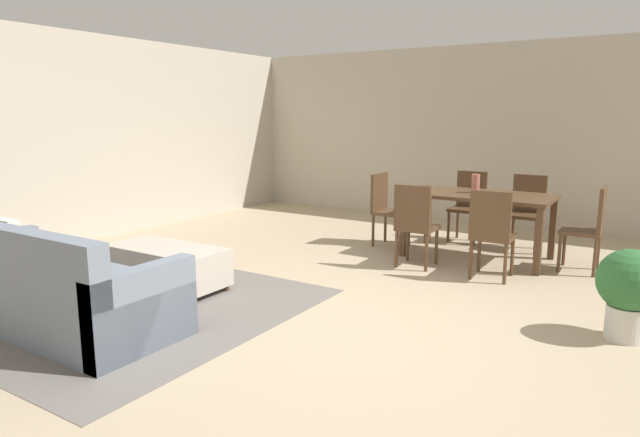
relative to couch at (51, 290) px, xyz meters
The scene contains 15 objects.
ground_plane 2.33m from the couch, 30.87° to the left, with size 10.80×10.80×0.00m, color tan.
wall_back 6.58m from the couch, 72.23° to the left, with size 9.00×0.12×2.70m, color #BCB2A0.
wall_left 3.21m from the couch, 146.22° to the left, with size 0.12×11.00×2.70m, color #BCB2A0.
area_rug 0.67m from the couch, 88.94° to the left, with size 3.00×2.80×0.01m, color slate.
couch is the anchor object (origin of this frame).
ottoman_table 1.17m from the couch, 89.02° to the left, with size 1.19×0.58×0.41m.
dining_table 4.52m from the couch, 60.99° to the left, with size 1.64×0.90×0.76m.
dining_chair_near_left 3.59m from the couch, 60.94° to the left, with size 0.42×0.42×0.92m.
dining_chair_near_right 4.05m from the couch, 50.53° to the left, with size 0.42×0.42×0.92m.
dining_chair_far_left 5.10m from the couch, 69.18° to the left, with size 0.41×0.41×0.92m.
dining_chair_far_right 5.37m from the couch, 61.47° to the left, with size 0.41×0.41×0.92m.
dining_chair_head_east 5.20m from the couch, 49.61° to the left, with size 0.41×0.41×0.92m.
dining_chair_head_west 4.08m from the couch, 75.87° to the left, with size 0.41×0.41×0.92m.
vase_centerpiece 4.54m from the couch, 61.79° to the left, with size 0.09×0.09×0.22m, color #B26659.
potted_plant 4.41m from the couch, 28.92° to the left, with size 0.46×0.46×0.69m.
Camera 1 is at (2.07, -3.57, 1.65)m, focal length 31.14 mm.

